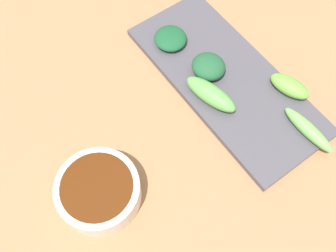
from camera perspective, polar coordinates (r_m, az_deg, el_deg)
name	(u,v)px	position (r m, az deg, el deg)	size (l,w,h in m)	color
tabletop	(184,130)	(0.62, 2.40, -0.63)	(2.10, 2.10, 0.02)	#9F744E
sauce_bowl	(99,191)	(0.56, -10.22, -9.46)	(0.12, 0.12, 0.05)	silver
serving_plate	(226,79)	(0.66, 8.57, 6.84)	(0.16, 0.36, 0.01)	#4B4952
broccoli_leafy_0	(170,38)	(0.69, 0.37, 12.83)	(0.06, 0.06, 0.02)	#19532F
broccoli_stalk_1	(290,86)	(0.65, 17.55, 5.63)	(0.03, 0.07, 0.02)	#6BB041
broccoli_stalk_2	(211,94)	(0.62, 6.35, 4.70)	(0.03, 0.09, 0.03)	#5FAB51
broccoli_leafy_3	(208,67)	(0.65, 6.01, 8.74)	(0.05, 0.06, 0.03)	#205733
broccoli_stalk_4	(308,130)	(0.63, 20.03, -0.50)	(0.02, 0.10, 0.02)	#70BB5A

